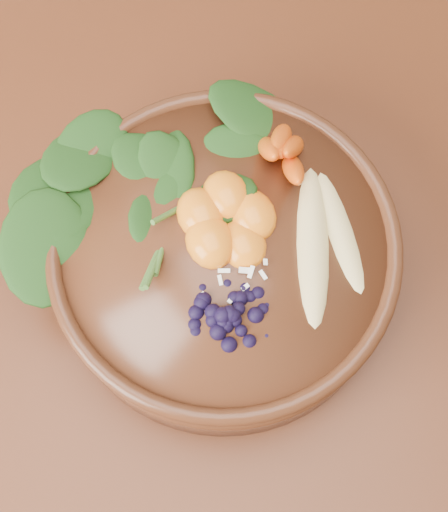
# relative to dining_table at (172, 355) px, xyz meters

# --- Properties ---
(ground) EXTENTS (4.00, 4.00, 0.00)m
(ground) POSITION_rel_dining_table_xyz_m (0.00, 0.00, -0.66)
(ground) COLOR #381E0F
(ground) RESTS_ON ground
(dining_table) EXTENTS (1.60, 0.90, 0.75)m
(dining_table) POSITION_rel_dining_table_xyz_m (0.00, 0.00, 0.00)
(dining_table) COLOR #331C0C
(dining_table) RESTS_ON ground
(stoneware_bowl) EXTENTS (0.40, 0.40, 0.08)m
(stoneware_bowl) POSITION_rel_dining_table_xyz_m (0.07, 0.04, 0.13)
(stoneware_bowl) COLOR #4C2716
(stoneware_bowl) RESTS_ON dining_table
(kale_heap) EXTENTS (0.25, 0.24, 0.05)m
(kale_heap) POSITION_rel_dining_table_xyz_m (0.05, 0.11, 0.20)
(kale_heap) COLOR #1B3F14
(kale_heap) RESTS_ON stoneware_bowl
(carrot_cluster) EXTENTS (0.08, 0.08, 0.09)m
(carrot_cluster) POSITION_rel_dining_table_xyz_m (0.15, 0.09, 0.22)
(carrot_cluster) COLOR #E65713
(carrot_cluster) RESTS_ON stoneware_bowl
(banana_halves) EXTENTS (0.10, 0.16, 0.03)m
(banana_halves) POSITION_rel_dining_table_xyz_m (0.16, 0.01, 0.19)
(banana_halves) COLOR #E0CC84
(banana_halves) RESTS_ON stoneware_bowl
(mandarin_cluster) EXTENTS (0.12, 0.12, 0.03)m
(mandarin_cluster) POSITION_rel_dining_table_xyz_m (0.08, 0.05, 0.19)
(mandarin_cluster) COLOR orange
(mandarin_cluster) RESTS_ON stoneware_bowl
(blueberry_pile) EXTENTS (0.17, 0.15, 0.04)m
(blueberry_pile) POSITION_rel_dining_table_xyz_m (0.05, -0.03, 0.20)
(blueberry_pile) COLOR black
(blueberry_pile) RESTS_ON stoneware_bowl
(coconut_flakes) EXTENTS (0.12, 0.10, 0.01)m
(coconut_flakes) POSITION_rel_dining_table_xyz_m (0.07, 0.01, 0.18)
(coconut_flakes) COLOR white
(coconut_flakes) RESTS_ON stoneware_bowl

